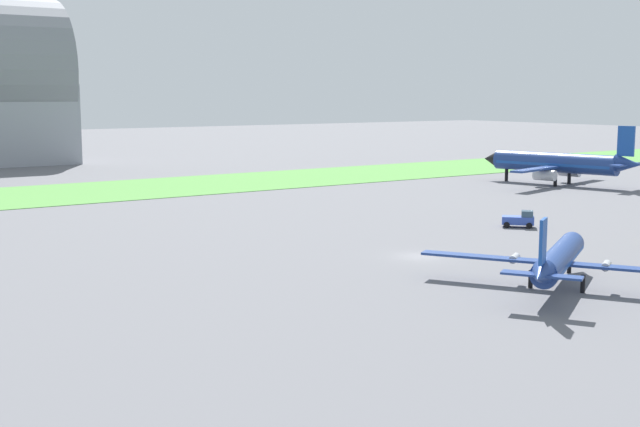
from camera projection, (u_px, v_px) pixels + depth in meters
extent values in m
plane|color=slate|center=(420.00, 256.00, 79.57)|extent=(600.00, 600.00, 0.00)
cube|color=#549342|center=(137.00, 189.00, 135.96)|extent=(360.00, 28.00, 0.08)
cylinder|color=navy|center=(559.00, 258.00, 66.38)|extent=(13.43, 9.21, 2.01)
cone|color=black|center=(573.00, 242.00, 73.63)|extent=(2.74, 2.73, 1.97)
cone|color=navy|center=(541.00, 276.00, 58.72)|extent=(3.35, 3.00, 1.81)
cube|color=#19479E|center=(559.00, 260.00, 66.40)|extent=(12.76, 8.83, 0.28)
cube|color=navy|center=(489.00, 258.00, 68.32)|extent=(6.92, 10.19, 0.20)
cube|color=navy|center=(633.00, 269.00, 63.81)|extent=(6.92, 10.19, 0.20)
cylinder|color=#B7BABF|center=(515.00, 258.00, 68.01)|extent=(1.71, 1.38, 0.64)
cylinder|color=#B7BABF|center=(606.00, 266.00, 65.13)|extent=(1.71, 1.38, 0.64)
cube|color=#19479E|center=(543.00, 241.00, 58.75)|extent=(1.67, 1.14, 3.22)
cube|color=navy|center=(521.00, 273.00, 59.67)|extent=(2.49, 3.03, 0.16)
cube|color=navy|center=(562.00, 277.00, 58.52)|extent=(2.49, 3.03, 0.16)
cylinder|color=black|center=(569.00, 265.00, 72.06)|extent=(0.36, 0.36, 1.41)
cylinder|color=black|center=(531.00, 279.00, 66.52)|extent=(0.36, 0.36, 1.41)
cylinder|color=black|center=(583.00, 284.00, 64.90)|extent=(0.36, 0.36, 1.41)
cylinder|color=navy|center=(555.00, 163.00, 141.89)|extent=(8.40, 21.80, 3.31)
cone|color=black|center=(492.00, 159.00, 149.79)|extent=(3.87, 3.69, 3.24)
cone|color=navy|center=(629.00, 164.00, 133.54)|extent=(3.90, 4.80, 2.98)
cube|color=#19479E|center=(555.00, 164.00, 141.92)|extent=(8.17, 20.65, 0.46)
cube|color=navy|center=(538.00, 169.00, 136.24)|extent=(14.51, 5.50, 0.33)
cube|color=navy|center=(577.00, 164.00, 146.92)|extent=(14.51, 5.50, 0.33)
cylinder|color=#B7BABF|center=(545.00, 175.00, 138.33)|extent=(2.63, 3.94, 1.82)
cylinder|color=#B7BABF|center=(570.00, 171.00, 145.16)|extent=(2.63, 3.94, 1.82)
cube|color=#19479E|center=(626.00, 141.00, 133.42)|extent=(1.03, 2.72, 4.81)
cube|color=navy|center=(620.00, 165.00, 132.38)|extent=(4.52, 2.76, 0.26)
cube|color=navy|center=(630.00, 164.00, 135.50)|extent=(4.52, 2.76, 0.26)
cylinder|color=black|center=(506.00, 175.00, 148.20)|extent=(0.60, 0.60, 2.10)
cylinder|color=black|center=(555.00, 180.00, 139.36)|extent=(0.60, 0.60, 2.10)
cylinder|color=black|center=(569.00, 178.00, 143.21)|extent=(0.60, 0.60, 2.10)
cube|color=#334FB2|center=(518.00, 220.00, 96.89)|extent=(3.76, 3.87, 0.90)
cube|color=#334C60|center=(527.00, 214.00, 96.55)|extent=(1.99, 1.98, 0.70)
cylinder|color=black|center=(529.00, 223.00, 97.54)|extent=(0.66, 0.69, 0.70)
cylinder|color=black|center=(529.00, 226.00, 95.80)|extent=(0.66, 0.69, 0.70)
cylinder|color=black|center=(507.00, 223.00, 98.10)|extent=(0.66, 0.69, 0.70)
cylinder|color=black|center=(507.00, 225.00, 96.37)|extent=(0.66, 0.69, 0.70)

